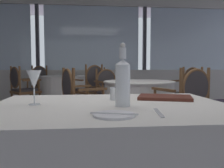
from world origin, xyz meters
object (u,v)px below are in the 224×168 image
dining_chair_0_0 (91,85)px  dining_chair_1_2 (109,89)px  water_tumbler (116,94)px  dining_chair_0_1 (96,82)px  dining_chair_1_1 (187,90)px  wine_glass (34,80)px  dining_chair_1_0 (187,102)px  dining_chair_1_3 (77,98)px  menu_book (165,97)px  dining_chair_0_2 (42,81)px  water_bottle (123,81)px  dining_chair_0_3 (21,86)px  side_plate (114,115)px

dining_chair_0_0 → dining_chair_1_2: 0.57m
water_tumbler → dining_chair_0_0: (-0.11, 3.24, -0.20)m
dining_chair_0_1 → dining_chair_1_2: size_ratio=1.02×
dining_chair_1_1 → water_tumbler: bearing=35.7°
wine_glass → dining_chair_1_0: bearing=40.5°
dining_chair_1_2 → wine_glass: bearing=-35.2°
water_tumbler → dining_chair_1_2: dining_chair_1_2 is taller
dining_chair_0_1 → dining_chair_1_3: bearing=45.0°
menu_book → dining_chair_1_0: (0.59, 1.02, -0.19)m
dining_chair_0_1 → dining_chair_1_2: (0.18, -1.83, -0.01)m
dining_chair_0_2 → dining_chair_1_2: bearing=-0.7°
water_bottle → dining_chair_1_2: (0.21, 3.02, -0.33)m
dining_chair_1_0 → wine_glass: bearing=108.6°
dining_chair_0_3 → dining_chair_1_2: bearing=-58.6°
dining_chair_1_1 → wine_glass: bearing=29.7°
wine_glass → water_tumbler: size_ratio=2.43×
dining_chair_0_2 → water_tumbler: bearing=-23.0°
water_tumbler → menu_book: water_tumbler is taller
water_tumbler → dining_chair_1_2: 2.79m
dining_chair_0_1 → dining_chair_0_2: bearing=-45.2°
water_bottle → dining_chair_1_0: size_ratio=0.36×
water_tumbler → dining_chair_1_1: bearing=57.5°
side_plate → dining_chair_1_0: dining_chair_1_0 is taller
dining_chair_0_2 → dining_chair_1_1: 3.73m
menu_book → dining_chair_1_1: (1.11, 2.24, -0.18)m
water_bottle → dining_chair_0_1: (0.03, 4.85, -0.32)m
dining_chair_0_1 → dining_chair_1_2: 1.84m
wine_glass → dining_chair_1_2: bearing=76.7°
wine_glass → water_tumbler: bearing=17.6°
dining_chair_0_2 → dining_chair_0_3: (-0.15, -1.37, -0.01)m
dining_chair_0_2 → dining_chair_1_0: (2.24, -3.73, -0.01)m
water_bottle → dining_chair_0_1: water_bottle is taller
wine_glass → dining_chair_0_3: bearing=105.8°
wine_glass → dining_chair_0_3: (-1.01, 3.55, -0.31)m
menu_book → dining_chair_0_2: size_ratio=0.35×
dining_chair_0_0 → dining_chair_0_1: size_ratio=1.07×
dining_chair_0_0 → water_tumbler: bearing=143.5°
side_plate → dining_chair_1_3: size_ratio=0.20×
water_bottle → side_plate: bearing=-106.4°
menu_book → dining_chair_1_3: (-0.63, 1.54, -0.20)m
dining_chair_0_3 → side_plate: bearing=-108.6°
menu_book → dining_chair_1_1: bearing=82.0°
water_bottle → dining_chair_1_0: (0.91, 1.28, -0.31)m
dining_chair_0_0 → dining_chair_0_2: (-1.22, 1.52, -0.01)m
dining_chair_0_2 → dining_chair_1_3: (1.02, -3.21, -0.02)m
wine_glass → water_tumbler: (0.48, 0.15, -0.10)m
dining_chair_0_1 → dining_chair_1_3: 3.07m
water_tumbler → dining_chair_0_1: size_ratio=0.09×
water_bottle → dining_chair_0_1: size_ratio=0.37×
dining_chair_0_2 → dining_chair_1_3: dining_chair_0_2 is taller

